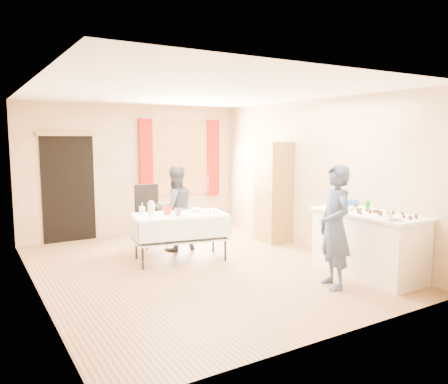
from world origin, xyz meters
TOP-DOWN VIEW (x-y plane):
  - floor at (0.00, 0.00)m, footprint 4.50×5.50m
  - ceiling at (0.00, 0.00)m, footprint 4.50×5.50m
  - wall_back at (0.00, 2.76)m, footprint 4.50×0.02m
  - wall_front at (0.00, -2.76)m, footprint 4.50×0.02m
  - wall_left at (-2.26, 0.00)m, footprint 0.02×5.50m
  - wall_right at (2.26, 0.00)m, footprint 0.02×5.50m
  - window_frame at (1.00, 2.72)m, footprint 1.32×0.06m
  - window_pane at (1.00, 2.71)m, footprint 1.20×0.02m
  - curtain_left at (0.22, 2.67)m, footprint 0.28×0.06m
  - curtain_right at (1.78, 2.67)m, footprint 0.28×0.06m
  - doorway at (-1.30, 2.73)m, footprint 0.95×0.04m
  - door_lintel at (-1.30, 2.70)m, footprint 1.05×0.06m
  - cabinet at (1.99, 0.78)m, footprint 0.50×0.60m
  - counter at (1.89, -1.58)m, footprint 0.76×1.60m
  - party_table at (-0.07, 0.49)m, footprint 1.58×1.01m
  - chair at (-0.11, 1.61)m, footprint 0.48×0.48m
  - girl at (1.11, -1.69)m, footprint 0.81×0.73m
  - woman at (0.13, 1.11)m, footprint 0.74×0.59m
  - soda_can at (2.06, -1.39)m, footprint 0.09×0.09m
  - mixing_bowl at (1.66, -2.13)m, footprint 0.30×0.30m
  - foam_block at (1.85, -0.95)m, footprint 0.15×0.10m
  - blue_basket at (2.13, -0.91)m, footprint 0.35×0.30m
  - pitcher at (-0.55, 0.50)m, footprint 0.15×0.15m
  - cup_red at (-0.25, 0.57)m, footprint 0.23×0.23m
  - cup_rainbow at (-0.17, 0.35)m, footprint 0.14×0.14m
  - small_bowl at (0.26, 0.56)m, footprint 0.20×0.20m
  - pastry_tray at (0.38, 0.25)m, footprint 0.30×0.23m
  - bottle at (-0.59, 0.77)m, footprint 0.09×0.09m
  - cake_balls at (1.90, -1.72)m, footprint 0.51×1.14m

SIDE VIEW (x-z plane):
  - floor at x=0.00m, z-range -0.02..0.00m
  - chair at x=-0.11m, z-range -0.22..0.88m
  - party_table at x=-0.07m, z-range 0.07..0.82m
  - counter at x=1.89m, z-range 0.00..0.91m
  - woman at x=0.13m, z-range 0.00..1.47m
  - pastry_tray at x=0.38m, z-range 0.75..0.77m
  - small_bowl at x=0.26m, z-range 0.75..0.81m
  - girl at x=1.11m, z-range 0.00..1.61m
  - cup_red at x=-0.25m, z-range 0.75..0.87m
  - cup_rainbow at x=-0.17m, z-range 0.75..0.87m
  - bottle at x=-0.59m, z-range 0.75..0.93m
  - pitcher at x=-0.55m, z-range 0.75..0.97m
  - cake_balls at x=1.90m, z-range 0.91..0.95m
  - cabinet at x=1.99m, z-range 0.00..1.86m
  - mixing_bowl at x=1.66m, z-range 0.91..0.96m
  - foam_block at x=1.85m, z-range 0.91..0.99m
  - blue_basket at x=2.13m, z-range 0.91..0.99m
  - soda_can at x=2.06m, z-range 0.91..1.03m
  - doorway at x=-1.30m, z-range 0.00..2.00m
  - wall_back at x=0.00m, z-range 0.00..2.60m
  - wall_front at x=0.00m, z-range 0.00..2.60m
  - wall_left at x=-2.26m, z-range 0.00..2.60m
  - wall_right at x=2.26m, z-range 0.00..2.60m
  - window_frame at x=1.00m, z-range 0.74..2.26m
  - window_pane at x=1.00m, z-range 0.80..2.20m
  - curtain_left at x=0.22m, z-range 0.67..2.33m
  - curtain_right at x=1.78m, z-range 0.67..2.33m
  - door_lintel at x=-1.30m, z-range 1.98..2.06m
  - ceiling at x=0.00m, z-range 2.60..2.62m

